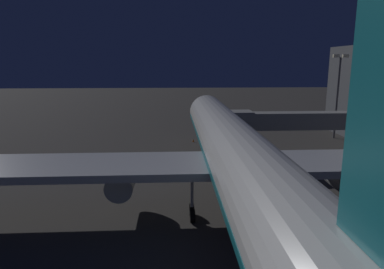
% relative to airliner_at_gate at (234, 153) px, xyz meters
% --- Properties ---
extents(ground_plane, '(320.00, 320.00, 0.00)m').
position_rel_airliner_at_gate_xyz_m(ground_plane, '(0.00, -11.96, -5.82)').
color(ground_plane, '#383533').
extents(airliner_at_gate, '(59.39, 61.76, 18.62)m').
position_rel_airliner_at_gate_xyz_m(airliner_at_gate, '(0.00, 0.00, 0.00)').
color(airliner_at_gate, silver).
rests_on(airliner_at_gate, ground_plane).
extents(jet_bridge, '(25.22, 3.40, 7.46)m').
position_rel_airliner_at_gate_xyz_m(jet_bridge, '(-13.35, -17.28, 0.11)').
color(jet_bridge, '#9E9E99').
rests_on(jet_bridge, ground_plane).
extents(apron_floodlight_mast, '(2.90, 0.50, 15.97)m').
position_rel_airliner_at_gate_xyz_m(apron_floodlight_mast, '(-25.50, -31.69, 3.58)').
color(apron_floodlight_mast, '#59595E').
rests_on(apron_floodlight_mast, ground_plane).
extents(traffic_cone_nose_port, '(0.36, 0.36, 0.55)m').
position_rel_airliner_at_gate_xyz_m(traffic_cone_nose_port, '(-2.20, -29.78, -5.54)').
color(traffic_cone_nose_port, orange).
rests_on(traffic_cone_nose_port, ground_plane).
extents(traffic_cone_nose_starboard, '(0.36, 0.36, 0.55)m').
position_rel_airliner_at_gate_xyz_m(traffic_cone_nose_starboard, '(2.20, -29.78, -5.54)').
color(traffic_cone_nose_starboard, orange).
rests_on(traffic_cone_nose_starboard, ground_plane).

